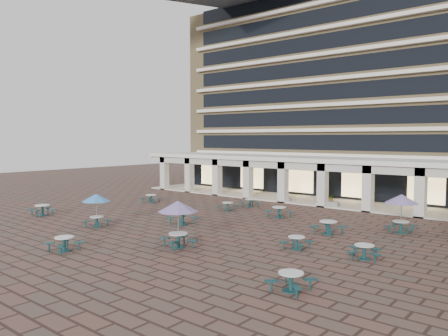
{
  "coord_description": "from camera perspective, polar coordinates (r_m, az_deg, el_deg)",
  "views": [
    {
      "loc": [
        20.41,
        -23.74,
        6.31
      ],
      "look_at": [
        -1.78,
        3.0,
        3.88
      ],
      "focal_mm": 35.0,
      "sensor_mm": 36.0,
      "label": 1
    }
  ],
  "objects": [
    {
      "name": "picnic_table_9",
      "position": [
        39.93,
        3.43,
        -4.47
      ],
      "size": [
        2.02,
        2.02,
        0.73
      ],
      "rotation": [
        0.0,
        0.0,
        -0.42
      ],
      "color": "#153F41",
      "rests_on": "ground"
    },
    {
      "name": "picnic_table_13",
      "position": [
        29.6,
        13.44,
        -7.41
      ],
      "size": [
        2.16,
        2.16,
        0.86
      ],
      "rotation": [
        0.0,
        0.0,
        -0.19
      ],
      "color": "#153F41",
      "rests_on": "ground"
    },
    {
      "name": "planter_left",
      "position": [
        43.49,
        7.86,
        -3.71
      ],
      "size": [
        1.5,
        0.67,
        1.26
      ],
      "color": "gray",
      "rests_on": "ground"
    },
    {
      "name": "picnic_table_1",
      "position": [
        26.21,
        -20.15,
        -9.12
      ],
      "size": [
        1.84,
        1.84,
        0.79
      ],
      "rotation": [
        0.0,
        0.0,
        0.05
      ],
      "color": "#153F41",
      "rests_on": "ground"
    },
    {
      "name": "picnic_table_2",
      "position": [
        25.38,
        9.45,
        -9.45
      ],
      "size": [
        1.63,
        1.63,
        0.72
      ],
      "rotation": [
        0.0,
        0.0,
        0.02
      ],
      "color": "#153F41",
      "rests_on": "ground"
    },
    {
      "name": "picnic_table_4",
      "position": [
        32.19,
        -16.34,
        -3.9
      ],
      "size": [
        2.02,
        2.02,
        2.33
      ],
      "rotation": [
        0.0,
        0.0,
        0.3
      ],
      "color": "#153F41",
      "rests_on": "ground"
    },
    {
      "name": "picnic_table_8",
      "position": [
        43.13,
        -9.51,
        -3.86
      ],
      "size": [
        1.97,
        1.97,
        0.76
      ],
      "rotation": [
        0.0,
        0.0,
        0.25
      ],
      "color": "#153F41",
      "rests_on": "ground"
    },
    {
      "name": "ground",
      "position": [
        31.94,
        -0.99,
        -7.4
      ],
      "size": [
        120.0,
        120.0,
        0.0
      ],
      "primitive_type": "plane",
      "color": "brown",
      "rests_on": "ground"
    },
    {
      "name": "picnic_table_0",
      "position": [
        38.43,
        -22.65,
        -4.99
      ],
      "size": [
        2.17,
        2.17,
        0.86
      ],
      "rotation": [
        0.0,
        0.0,
        -0.19
      ],
      "color": "#153F41",
      "rests_on": "ground"
    },
    {
      "name": "apartment_building",
      "position": [
        53.64,
        17.33,
        10.55
      ],
      "size": [
        40.0,
        15.5,
        25.2
      ],
      "color": "tan",
      "rests_on": "ground"
    },
    {
      "name": "planter_right",
      "position": [
        41.11,
        13.81,
        -4.34
      ],
      "size": [
        1.5,
        0.65,
        1.16
      ],
      "color": "gray",
      "rests_on": "ground"
    },
    {
      "name": "retail_arcade",
      "position": [
        43.74,
        11.74,
        -0.43
      ],
      "size": [
        42.0,
        6.6,
        4.4
      ],
      "color": "white",
      "rests_on": "ground"
    },
    {
      "name": "picnic_table_5",
      "position": [
        32.07,
        -5.44,
        -6.44
      ],
      "size": [
        2.04,
        2.04,
        0.86
      ],
      "rotation": [
        0.0,
        0.0,
        -0.09
      ],
      "color": "#153F41",
      "rests_on": "ground"
    },
    {
      "name": "picnic_table_6",
      "position": [
        25.16,
        -6.02,
        -5.24
      ],
      "size": [
        2.33,
        2.33,
        2.69
      ],
      "rotation": [
        0.0,
        0.0,
        -0.39
      ],
      "color": "#153F41",
      "rests_on": "ground"
    },
    {
      "name": "picnic_table_12",
      "position": [
        37.92,
        0.47,
        -4.93
      ],
      "size": [
        1.64,
        1.64,
        0.71
      ],
      "rotation": [
        0.0,
        0.0,
        -0.04
      ],
      "color": "#153F41",
      "rests_on": "ground"
    },
    {
      "name": "picnic_table_7",
      "position": [
        24.19,
        17.85,
        -10.21
      ],
      "size": [
        2.01,
        2.01,
        0.76
      ],
      "rotation": [
        0.0,
        0.0,
        0.31
      ],
      "color": "#153F41",
      "rests_on": "ground"
    },
    {
      "name": "picnic_table_11",
      "position": [
        31.14,
        22.18,
        -3.94
      ],
      "size": [
        2.21,
        2.21,
        2.55
      ],
      "rotation": [
        0.0,
        0.0,
        0.01
      ],
      "color": "#153F41",
      "rests_on": "ground"
    },
    {
      "name": "picnic_table_10",
      "position": [
        34.96,
        7.2,
        -5.6
      ],
      "size": [
        2.18,
        2.18,
        0.84
      ],
      "rotation": [
        0.0,
        0.0,
        -0.26
      ],
      "color": "#153F41",
      "rests_on": "ground"
    },
    {
      "name": "picnic_table_3",
      "position": [
        18.71,
        8.74,
        -14.24
      ],
      "size": [
        1.8,
        1.8,
        0.79
      ],
      "rotation": [
        0.0,
        0.0,
        0.03
      ],
      "color": "#153F41",
      "rests_on": "ground"
    }
  ]
}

